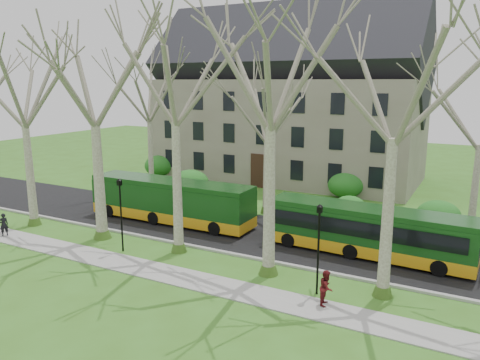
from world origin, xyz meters
name	(u,v)px	position (x,y,z in m)	size (l,w,h in m)	color
ground	(219,264)	(0.00, 0.00, 0.00)	(120.00, 120.00, 0.00)	#39681D
sidewalk	(193,280)	(0.00, -2.50, 0.03)	(70.00, 2.00, 0.06)	gray
road	(262,235)	(0.00, 5.50, 0.03)	(80.00, 8.00, 0.06)	black
curb	(232,254)	(0.00, 1.50, 0.07)	(80.00, 0.25, 0.14)	#A5A39E
building	(288,99)	(-6.00, 24.00, 8.07)	(26.50, 12.20, 16.00)	slate
tree_row_verge	(220,137)	(0.00, 0.30, 7.00)	(49.00, 7.00, 14.00)	gray
tree_row_far	(278,134)	(-1.33, 11.00, 6.00)	(33.00, 7.00, 12.00)	gray
lamp_row	(208,224)	(0.00, -1.00, 2.57)	(36.22, 0.22, 4.30)	black
hedges	(255,187)	(-4.67, 14.00, 1.00)	(30.60, 8.60, 2.00)	#18561A
bus_lead	(171,200)	(-6.96, 5.09, 1.61)	(12.38, 2.58, 3.09)	#124114
bus_follow	(367,231)	(6.87, 5.08, 1.51)	(11.60, 2.42, 2.90)	#124114
pedestrian_a	(4,225)	(-14.57, -2.59, 0.81)	(0.55, 0.36, 1.50)	black
pedestrian_b	(326,288)	(6.75, -1.93, 0.87)	(0.78, 0.61, 1.61)	#591417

